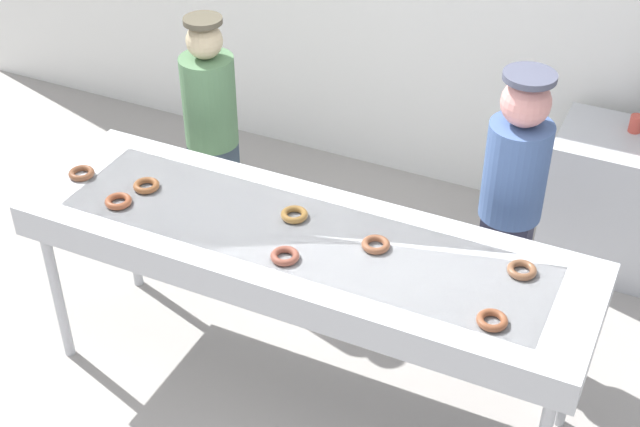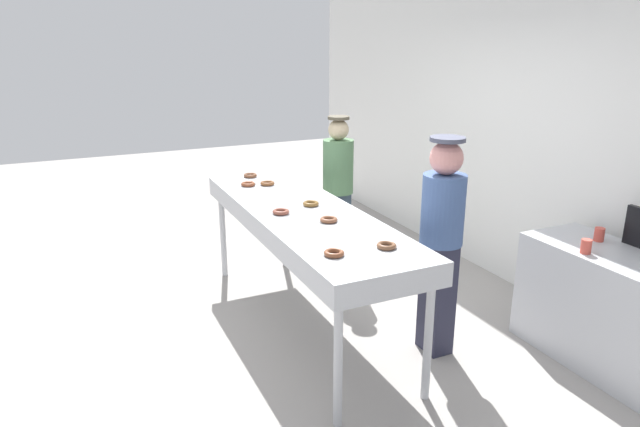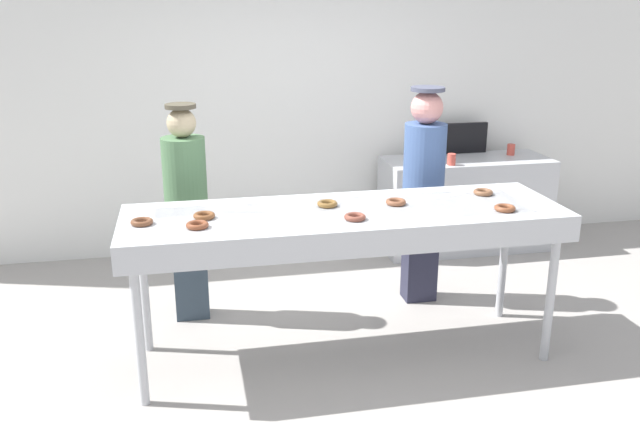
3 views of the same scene
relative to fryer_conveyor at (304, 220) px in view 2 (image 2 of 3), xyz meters
The scene contains 16 objects.
ground_plane 0.92m from the fryer_conveyor, ahead, with size 16.00×16.00×0.00m, color #9E9993.
back_wall 2.31m from the fryer_conveyor, 90.00° to the left, with size 8.00×0.12×3.11m, color white.
fryer_conveyor is the anchor object (origin of this frame).
chocolate_donut_0 0.93m from the fryer_conveyor, 169.99° to the right, with size 0.13×0.13×0.03m, color brown.
chocolate_donut_1 1.00m from the fryer_conveyor, ahead, with size 0.13×0.13×0.03m, color brown.
chocolate_donut_2 0.17m from the fryer_conveyor, 131.61° to the left, with size 0.13×0.13×0.03m, color brown.
chocolate_donut_3 0.87m from the fryer_conveyor, behind, with size 0.13×0.13×0.03m, color brown.
chocolate_donut_4 1.22m from the fryer_conveyor, behind, with size 0.13×0.13×0.03m, color brown.
chocolate_donut_5 0.36m from the fryer_conveyor, ahead, with size 0.13×0.13×0.03m, color brown.
chocolate_donut_6 0.99m from the fryer_conveyor, 12.20° to the right, with size 0.13×0.13×0.03m, color brown.
chocolate_donut_7 0.22m from the fryer_conveyor, 86.82° to the right, with size 0.13×0.13×0.03m, color brown.
worker_baker 1.08m from the fryer_conveyor, 43.66° to the left, with size 0.31×0.31×1.65m.
worker_assistant 1.25m from the fryer_conveyor, 140.71° to the left, with size 0.30×0.30×1.57m.
prep_counter 2.42m from the fryer_conveyor, 48.14° to the left, with size 1.54×0.59×0.86m, color #B7BABF.
paper_cup_0 2.22m from the fryer_conveyor, 57.06° to the left, with size 0.07×0.07×0.10m, color #CC4C3F.
paper_cup_1 2.07m from the fryer_conveyor, 49.41° to the left, with size 0.07×0.07×0.10m, color #CC4C3F.
Camera 2 is at (3.91, -1.68, 2.32)m, focal length 31.79 mm.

